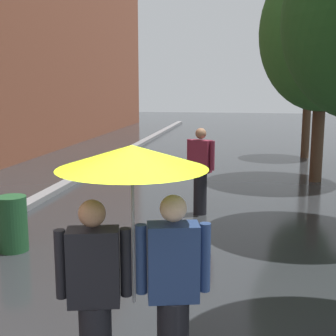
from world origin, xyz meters
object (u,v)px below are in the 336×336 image
(litter_bin, at_px, (13,224))
(pedestrian_walking_midground, at_px, (200,171))
(street_tree_2, at_px, (323,33))
(couple_under_umbrella, at_px, (133,231))
(street_tree_3, at_px, (310,55))

(litter_bin, relative_size, pedestrian_walking_midground, 0.50)
(street_tree_2, height_order, couple_under_umbrella, street_tree_2)
(street_tree_3, bearing_deg, litter_bin, -118.03)
(street_tree_3, relative_size, litter_bin, 5.61)
(street_tree_2, height_order, street_tree_3, street_tree_2)
(street_tree_2, xyz_separation_m, couple_under_umbrella, (-2.64, -9.12, -2.39))
(couple_under_umbrella, distance_m, pedestrian_walking_midground, 5.49)
(street_tree_3, xyz_separation_m, couple_under_umbrella, (-2.83, -13.19, -2.10))
(couple_under_umbrella, bearing_deg, street_tree_2, 73.85)
(street_tree_2, relative_size, pedestrian_walking_midground, 3.40)
(street_tree_3, xyz_separation_m, litter_bin, (-5.46, -10.25, -3.07))
(pedestrian_walking_midground, bearing_deg, couple_under_umbrella, -89.68)
(street_tree_2, distance_m, litter_bin, 8.78)
(street_tree_2, xyz_separation_m, pedestrian_walking_midground, (-2.67, -3.65, -2.91))
(street_tree_2, xyz_separation_m, street_tree_3, (0.19, 4.08, -0.29))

